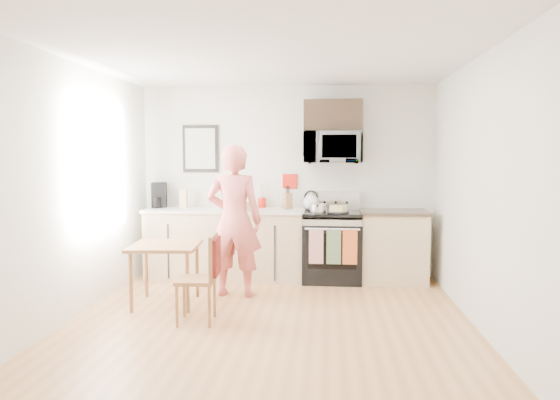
# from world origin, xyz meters

# --- Properties ---
(floor) EXTENTS (4.60, 4.60, 0.00)m
(floor) POSITION_xyz_m (0.00, 0.00, 0.00)
(floor) COLOR #A87541
(floor) RESTS_ON ground
(back_wall) EXTENTS (4.00, 0.04, 2.60)m
(back_wall) POSITION_xyz_m (0.00, 2.30, 1.30)
(back_wall) COLOR white
(back_wall) RESTS_ON floor
(front_wall) EXTENTS (4.00, 0.04, 2.60)m
(front_wall) POSITION_xyz_m (0.00, -2.30, 1.30)
(front_wall) COLOR white
(front_wall) RESTS_ON floor
(left_wall) EXTENTS (0.04, 4.60, 2.60)m
(left_wall) POSITION_xyz_m (-2.00, 0.00, 1.30)
(left_wall) COLOR white
(left_wall) RESTS_ON floor
(right_wall) EXTENTS (0.04, 4.60, 2.60)m
(right_wall) POSITION_xyz_m (2.00, 0.00, 1.30)
(right_wall) COLOR white
(right_wall) RESTS_ON floor
(ceiling) EXTENTS (4.00, 4.60, 0.04)m
(ceiling) POSITION_xyz_m (0.00, 0.00, 2.60)
(ceiling) COLOR silver
(ceiling) RESTS_ON back_wall
(window) EXTENTS (0.06, 1.40, 1.50)m
(window) POSITION_xyz_m (-1.96, 0.80, 1.55)
(window) COLOR white
(window) RESTS_ON left_wall
(cabinet_left) EXTENTS (2.10, 0.60, 0.90)m
(cabinet_left) POSITION_xyz_m (-0.80, 2.00, 0.45)
(cabinet_left) COLOR tan
(cabinet_left) RESTS_ON floor
(countertop_left) EXTENTS (2.14, 0.64, 0.04)m
(countertop_left) POSITION_xyz_m (-0.80, 2.00, 0.92)
(countertop_left) COLOR beige
(countertop_left) RESTS_ON cabinet_left
(cabinet_right) EXTENTS (0.84, 0.60, 0.90)m
(cabinet_right) POSITION_xyz_m (1.43, 2.00, 0.45)
(cabinet_right) COLOR tan
(cabinet_right) RESTS_ON floor
(countertop_right) EXTENTS (0.88, 0.64, 0.04)m
(countertop_right) POSITION_xyz_m (1.43, 2.00, 0.92)
(countertop_right) COLOR black
(countertop_right) RESTS_ON cabinet_right
(range) EXTENTS (0.76, 0.70, 1.16)m
(range) POSITION_xyz_m (0.63, 1.98, 0.44)
(range) COLOR black
(range) RESTS_ON floor
(microwave) EXTENTS (0.76, 0.51, 0.42)m
(microwave) POSITION_xyz_m (0.63, 2.08, 1.76)
(microwave) COLOR silver
(microwave) RESTS_ON back_wall
(upper_cabinet) EXTENTS (0.76, 0.35, 0.40)m
(upper_cabinet) POSITION_xyz_m (0.63, 2.12, 2.18)
(upper_cabinet) COLOR black
(upper_cabinet) RESTS_ON back_wall
(wall_art) EXTENTS (0.50, 0.04, 0.65)m
(wall_art) POSITION_xyz_m (-1.20, 2.28, 1.75)
(wall_art) COLOR black
(wall_art) RESTS_ON back_wall
(wall_trivet) EXTENTS (0.20, 0.02, 0.20)m
(wall_trivet) POSITION_xyz_m (0.05, 2.28, 1.30)
(wall_trivet) COLOR #AE190E
(wall_trivet) RESTS_ON back_wall
(person) EXTENTS (0.68, 0.47, 1.79)m
(person) POSITION_xyz_m (-0.52, 1.15, 0.89)
(person) COLOR #C73736
(person) RESTS_ON floor
(dining_table) EXTENTS (0.72, 0.72, 0.68)m
(dining_table) POSITION_xyz_m (-1.22, 0.72, 0.60)
(dining_table) COLOR brown
(dining_table) RESTS_ON floor
(chair) EXTENTS (0.43, 0.39, 0.88)m
(chair) POSITION_xyz_m (-0.60, 0.18, 0.57)
(chair) COLOR brown
(chair) RESTS_ON floor
(knife_block) EXTENTS (0.14, 0.16, 0.21)m
(knife_block) POSITION_xyz_m (0.03, 2.10, 1.05)
(knife_block) COLOR brown
(knife_block) RESTS_ON countertop_left
(utensil_crock) EXTENTS (0.11, 0.11, 0.33)m
(utensil_crock) POSITION_xyz_m (-0.33, 2.21, 1.07)
(utensil_crock) COLOR #AE190E
(utensil_crock) RESTS_ON countertop_left
(fruit_bowl) EXTENTS (0.26, 0.26, 0.10)m
(fruit_bowl) POSITION_xyz_m (-0.58, 2.08, 0.98)
(fruit_bowl) COLOR silver
(fruit_bowl) RESTS_ON countertop_left
(milk_carton) EXTENTS (0.10, 0.10, 0.25)m
(milk_carton) POSITION_xyz_m (-1.39, 2.05, 1.06)
(milk_carton) COLOR tan
(milk_carton) RESTS_ON countertop_left
(coffee_maker) EXTENTS (0.24, 0.31, 0.34)m
(coffee_maker) POSITION_xyz_m (-1.75, 2.10, 1.10)
(coffee_maker) COLOR black
(coffee_maker) RESTS_ON countertop_left
(bread_bag) EXTENTS (0.37, 0.32, 0.12)m
(bread_bag) POSITION_xyz_m (-0.59, 1.81, 1.00)
(bread_bag) COLOR tan
(bread_bag) RESTS_ON countertop_left
(cake) EXTENTS (0.28, 0.28, 0.09)m
(cake) POSITION_xyz_m (0.71, 1.82, 0.97)
(cake) COLOR black
(cake) RESTS_ON range
(kettle) EXTENTS (0.21, 0.21, 0.27)m
(kettle) POSITION_xyz_m (0.35, 2.07, 1.04)
(kettle) COLOR silver
(kettle) RESTS_ON range
(pot) EXTENTS (0.21, 0.36, 0.11)m
(pot) POSITION_xyz_m (0.45, 1.87, 0.98)
(pot) COLOR silver
(pot) RESTS_ON range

